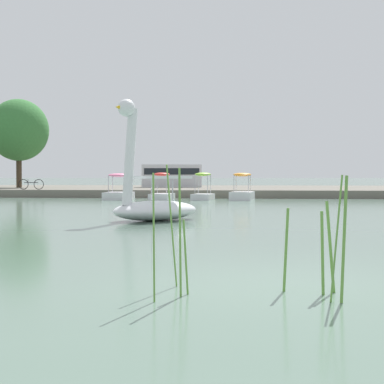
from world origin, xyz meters
name	(u,v)px	position (x,y,z in m)	size (l,w,h in m)	color
ground_plane	(276,282)	(0.00, 0.00, 0.00)	(630.16, 630.16, 0.00)	#567060
shore_bank_far	(252,191)	(0.00, 36.68, 0.24)	(137.50, 18.00, 0.48)	#6B665B
swan_boat	(153,200)	(-3.22, 10.07, 0.62)	(3.13, 3.09, 3.60)	white
pedal_boat_orange	(242,192)	(-0.66, 25.47, 0.42)	(1.44, 2.26, 1.52)	white
pedal_boat_lime	(203,191)	(-2.87, 25.61, 0.47)	(1.28, 1.88, 1.54)	white
pedal_boat_red	(162,192)	(-5.25, 25.91, 0.40)	(1.31, 2.12, 1.54)	white
pedal_boat_pink	(119,192)	(-7.67, 25.47, 0.43)	(1.43, 2.29, 1.49)	white
tree_broadleaf_right	(19,130)	(-17.07, 34.33, 4.68)	(5.72, 5.74, 6.48)	#423323
bicycle_parked	(31,184)	(-14.03, 28.68, 0.81)	(1.65, 0.07, 0.67)	black
parked_van	(172,175)	(-6.07, 36.61, 1.40)	(4.64, 2.34, 1.70)	silver
reed_clump_foreground	(316,245)	(0.40, -0.88, 0.59)	(3.27, 1.02, 1.51)	#669942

